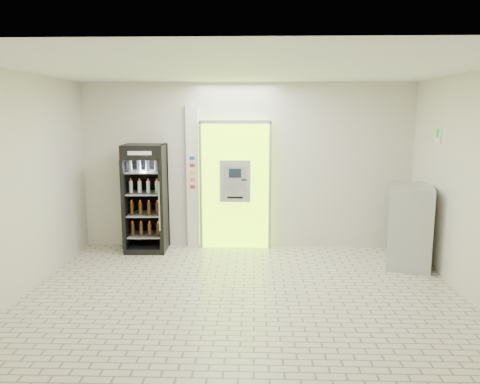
{
  "coord_description": "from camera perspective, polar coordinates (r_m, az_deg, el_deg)",
  "views": [
    {
      "loc": [
        0.14,
        -5.97,
        2.46
      ],
      "look_at": [
        -0.08,
        1.2,
        1.24
      ],
      "focal_mm": 35.0,
      "sensor_mm": 36.0,
      "label": 1
    }
  ],
  "objects": [
    {
      "name": "room_shell",
      "position": [
        6.01,
        0.4,
        3.74
      ],
      "size": [
        6.0,
        6.0,
        6.0
      ],
      "color": "beige",
      "rests_on": "ground"
    },
    {
      "name": "steel_cabinet",
      "position": [
        8.07,
        19.94,
        -3.84
      ],
      "size": [
        0.92,
        1.13,
        1.32
      ],
      "rotation": [
        0.0,
        0.0,
        -0.29
      ],
      "color": "#ACAFB4",
      "rests_on": "ground"
    },
    {
      "name": "exit_sign",
      "position": [
        7.91,
        22.99,
        6.44
      ],
      "size": [
        0.02,
        0.22,
        0.26
      ],
      "color": "white",
      "rests_on": "room_shell"
    },
    {
      "name": "ground",
      "position": [
        6.46,
        0.38,
        -12.73
      ],
      "size": [
        6.0,
        6.0,
        0.0
      ],
      "primitive_type": "plane",
      "color": "beige",
      "rests_on": "ground"
    },
    {
      "name": "atm_assembly",
      "position": [
        8.49,
        -0.57,
        0.92
      ],
      "size": [
        1.3,
        0.24,
        2.33
      ],
      "color": "#A5FE06",
      "rests_on": "ground"
    },
    {
      "name": "beverage_cooler",
      "position": [
        8.52,
        -11.4,
        -0.97
      ],
      "size": [
        0.74,
        0.7,
        1.91
      ],
      "rotation": [
        0.0,
        0.0,
        0.04
      ],
      "color": "black",
      "rests_on": "ground"
    },
    {
      "name": "pillar",
      "position": [
        8.58,
        -5.77,
        1.83
      ],
      "size": [
        0.22,
        0.11,
        2.6
      ],
      "color": "silver",
      "rests_on": "ground"
    }
  ]
}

